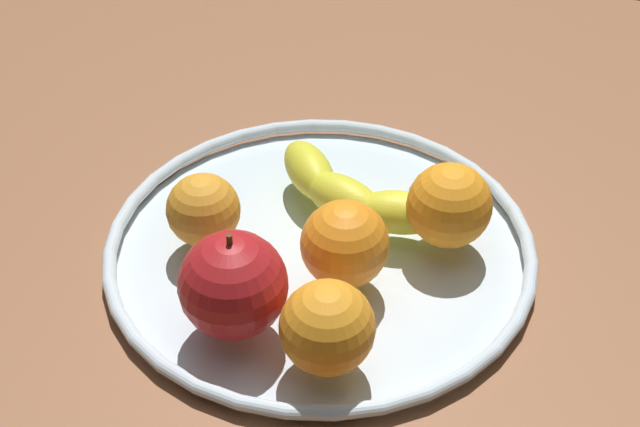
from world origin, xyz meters
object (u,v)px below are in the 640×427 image
(orange_back_left, at_px, (203,210))
(orange_back_right, at_px, (449,205))
(orange_front_right, at_px, (345,244))
(orange_front_left, at_px, (327,327))
(banana, at_px, (353,194))
(apple, at_px, (233,285))
(fruit_bowl, at_px, (320,248))

(orange_back_left, distance_m, orange_back_right, 0.20)
(orange_front_right, bearing_deg, orange_front_left, -79.97)
(banana, bearing_deg, apple, -87.05)
(orange_front_left, height_order, orange_back_left, orange_front_left)
(fruit_bowl, bearing_deg, orange_back_right, 21.11)
(orange_front_left, relative_size, orange_back_right, 0.99)
(orange_front_left, bearing_deg, orange_front_right, 100.03)
(banana, bearing_deg, orange_back_right, 13.15)
(orange_front_left, height_order, orange_back_right, same)
(apple, xyz_separation_m, orange_front_left, (0.08, -0.01, -0.01))
(banana, xyz_separation_m, orange_front_left, (0.03, -0.17, 0.02))
(fruit_bowl, relative_size, apple, 4.03)
(fruit_bowl, xyz_separation_m, orange_front_right, (0.03, -0.04, 0.04))
(apple, xyz_separation_m, orange_back_right, (0.13, 0.15, -0.01))
(banana, bearing_deg, orange_front_left, -60.17)
(fruit_bowl, bearing_deg, orange_front_right, -46.99)
(orange_front_left, xyz_separation_m, orange_back_right, (0.05, 0.16, 0.00))
(fruit_bowl, distance_m, orange_front_left, 0.14)
(banana, distance_m, orange_back_left, 0.13)
(apple, relative_size, orange_back_left, 1.46)
(fruit_bowl, height_order, orange_back_left, orange_back_left)
(fruit_bowl, relative_size, orange_front_right, 5.15)
(orange_front_left, bearing_deg, fruit_bowl, 111.42)
(apple, relative_size, orange_front_right, 1.28)
(apple, distance_m, orange_back_right, 0.20)
(fruit_bowl, distance_m, apple, 0.13)
(banana, relative_size, orange_back_right, 2.48)
(orange_front_right, xyz_separation_m, orange_back_right, (0.07, 0.07, 0.00))
(fruit_bowl, xyz_separation_m, orange_back_left, (-0.09, -0.03, 0.04))
(banana, height_order, orange_back_left, orange_back_left)
(orange_back_right, bearing_deg, banana, 174.73)
(banana, bearing_deg, orange_front_right, -58.69)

